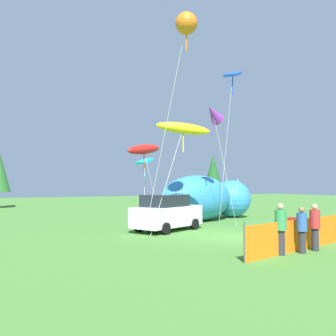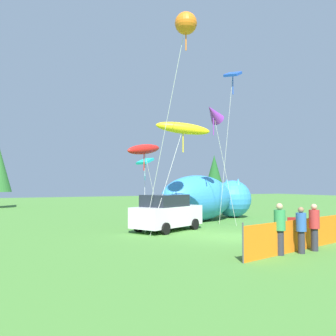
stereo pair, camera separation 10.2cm
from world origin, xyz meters
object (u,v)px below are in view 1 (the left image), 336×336
parked_car (167,213)px  spectator_in_black_shirt (281,227)px  folding_chair (291,224)px  kite_blue_box (232,78)px  kite_purple_delta (213,114)px  kite_yellow_hero (183,129)px  kite_red_lizard (144,149)px  inflatable_cat (206,200)px  kite_teal_diamond (145,162)px  kite_orange_flower (186,24)px  spectator_in_grey_shirt (315,225)px  spectator_in_green_shirt (302,228)px

parked_car → spectator_in_black_shirt: size_ratio=2.51×
folding_chair → kite_blue_box: kite_blue_box is taller
kite_purple_delta → kite_yellow_hero: bearing=-161.0°
parked_car → kite_red_lizard: 4.42m
folding_chair → kite_purple_delta: size_ratio=0.12×
inflatable_cat → kite_purple_delta: kite_purple_delta is taller
kite_red_lizard → kite_teal_diamond: size_ratio=1.20×
kite_orange_flower → kite_red_lizard: (0.39, 5.79, -5.45)m
kite_orange_flower → kite_blue_box: size_ratio=1.09×
kite_blue_box → kite_purple_delta: 3.28m
kite_orange_flower → spectator_in_grey_shirt: bearing=-57.9°
folding_chair → spectator_in_green_shirt: 5.22m
spectator_in_grey_shirt → kite_orange_flower: (-2.97, 4.73, 9.14)m
folding_chair → inflatable_cat: 8.47m
kite_yellow_hero → kite_teal_diamond: bearing=87.0°
spectator_in_green_shirt → kite_orange_flower: size_ratio=0.16×
kite_purple_delta → spectator_in_green_shirt: bearing=-101.7°
folding_chair → kite_purple_delta: 7.76m
spectator_in_green_shirt → inflatable_cat: bearing=72.7°
spectator_in_black_shirt → kite_yellow_hero: size_ratio=0.31×
parked_car → kite_yellow_hero: (0.51, -0.94, 4.58)m
parked_car → kite_yellow_hero: 4.71m
inflatable_cat → kite_yellow_hero: bearing=-151.1°
kite_red_lizard → kite_purple_delta: bearing=-35.7°
parked_car → spectator_in_green_shirt: bearing=-105.8°
inflatable_cat → spectator_in_black_shirt: 13.12m
spectator_in_green_shirt → kite_red_lizard: kite_red_lizard is taller
spectator_in_grey_shirt → spectator_in_black_shirt: bearing=-178.8°
inflatable_cat → kite_red_lizard: 6.63m
parked_car → folding_chair: size_ratio=5.22×
kite_blue_box → spectator_in_grey_shirt: bearing=-107.5°
parked_car → kite_blue_box: kite_blue_box is taller
inflatable_cat → kite_yellow_hero: kite_yellow_hero is taller
kite_orange_flower → kite_blue_box: bearing=34.8°
spectator_in_black_shirt → kite_orange_flower: size_ratio=0.18×
inflatable_cat → kite_purple_delta: 7.03m
spectator_in_black_shirt → kite_teal_diamond: bearing=88.4°
folding_chair → kite_red_lizard: (-5.16, 6.77, 4.14)m
parked_car → kite_red_lizard: kite_red_lizard is taller
inflatable_cat → spectator_in_green_shirt: size_ratio=5.17×
inflatable_cat → kite_orange_flower: kite_orange_flower is taller
inflatable_cat → kite_red_lizard: bearing=178.9°
spectator_in_grey_shirt → kite_blue_box: kite_blue_box is taller
kite_blue_box → kite_yellow_hero: size_ratio=1.62×
kite_red_lizard → kite_yellow_hero: bearing=-76.1°
kite_blue_box → kite_teal_diamond: kite_blue_box is taller
kite_red_lizard → parked_car: bearing=-82.4°
inflatable_cat → kite_orange_flower: (-5.96, -7.44, 8.66)m
kite_yellow_hero → spectator_in_black_shirt: bearing=-90.4°
folding_chair → spectator_in_green_shirt: spectator_in_green_shirt is taller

